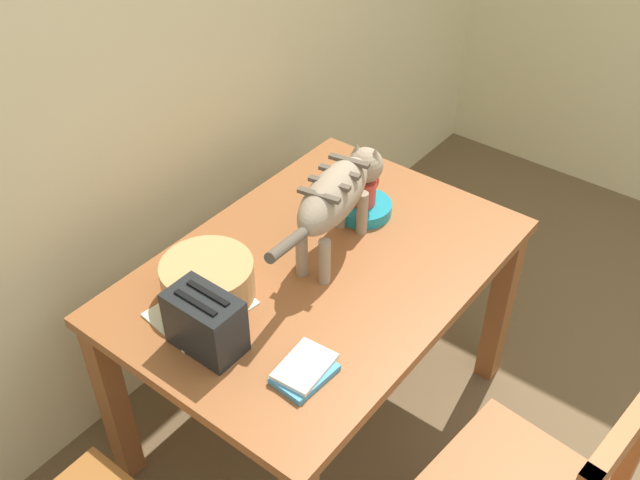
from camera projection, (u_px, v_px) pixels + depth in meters
The scene contains 9 objects.
wall_rear at pixel (159, 37), 2.22m from camera, with size 4.58×0.11×2.50m.
dining_table at pixel (320, 288), 2.25m from camera, with size 1.23×0.85×0.73m.
cat at pixel (338, 193), 2.14m from camera, with size 0.65×0.20×0.29m.
saucer_bowl at pixel (363, 208), 2.39m from camera, with size 0.19×0.19×0.04m, color teal.
coffee_mug at pixel (365, 192), 2.35m from camera, with size 0.12×0.08×0.09m.
magazine at pixel (201, 309), 2.04m from camera, with size 0.27×0.20×0.01m, color silver.
book_stack at pixel (305, 371), 1.85m from camera, with size 0.18×0.13×0.03m.
wicker_basket at pixel (208, 280), 2.05m from camera, with size 0.26×0.26×0.12m.
toaster at pixel (205, 322), 1.89m from camera, with size 0.12×0.20×0.18m.
Camera 1 is at (-1.37, 0.40, 2.17)m, focal length 40.82 mm.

